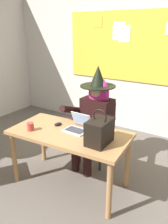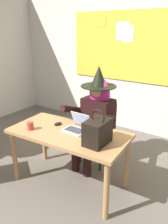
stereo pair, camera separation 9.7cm
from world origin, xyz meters
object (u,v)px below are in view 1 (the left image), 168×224
at_px(laptop, 78,126).
at_px(computer_mouse, 58,124).
at_px(handbag, 99,132).
at_px(chair_at_desk, 99,128).
at_px(coffee_mug, 31,127).
at_px(desk_main, 69,139).
at_px(person_costumed, 95,112).

height_order(laptop, computer_mouse, laptop).
height_order(computer_mouse, handbag, handbag).
distance_m(chair_at_desk, coffee_mug, 1.04).
height_order(desk_main, person_costumed, person_costumed).
relative_size(person_costumed, handbag, 3.72).
bearing_deg(handbag, chair_at_desk, 118.69).
xyz_separation_m(laptop, computer_mouse, (-0.28, -0.03, -0.03)).
height_order(chair_at_desk, computer_mouse, chair_at_desk).
relative_size(person_costumed, laptop, 5.01).
bearing_deg(laptop, chair_at_desk, 95.77).
bearing_deg(handbag, person_costumed, 123.39).
bearing_deg(laptop, computer_mouse, -172.51).
xyz_separation_m(desk_main, chair_at_desk, (0.01, 0.71, -0.13)).
relative_size(desk_main, handbag, 3.81).
xyz_separation_m(computer_mouse, handbag, (0.66, -0.13, 0.12)).
relative_size(computer_mouse, coffee_mug, 1.09).
distance_m(chair_at_desk, computer_mouse, 0.71).
xyz_separation_m(person_costumed, laptop, (0.04, -0.48, -0.02)).
bearing_deg(person_costumed, computer_mouse, -22.12).
distance_m(chair_at_desk, person_costumed, 0.31).
bearing_deg(coffee_mug, desk_main, 26.79).
height_order(person_costumed, coffee_mug, person_costumed).
relative_size(chair_at_desk, laptop, 3.17).
height_order(chair_at_desk, coffee_mug, chair_at_desk).
relative_size(laptop, coffee_mug, 2.95).
distance_m(person_costumed, laptop, 0.48).
relative_size(desk_main, laptop, 5.13).
distance_m(laptop, handbag, 0.42).
relative_size(laptop, handbag, 0.74).
bearing_deg(computer_mouse, coffee_mug, -105.65).
distance_m(desk_main, coffee_mug, 0.48).
bearing_deg(coffee_mug, chair_at_desk, 65.25).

